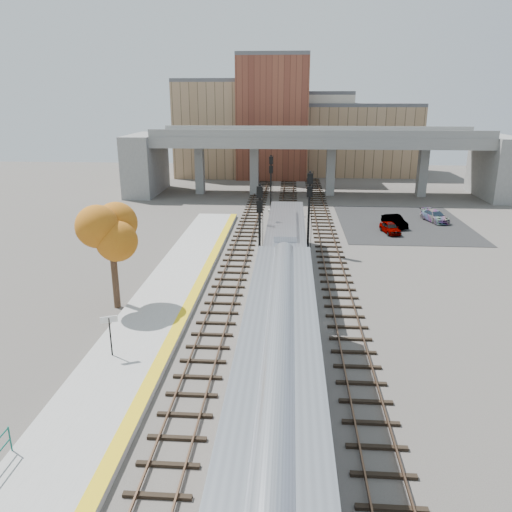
% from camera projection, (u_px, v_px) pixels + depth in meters
% --- Properties ---
extents(ground, '(160.00, 160.00, 0.00)m').
position_uv_depth(ground, '(266.00, 330.00, 30.45)').
color(ground, '#47423D').
rests_on(ground, ground).
extents(platform, '(4.50, 60.00, 0.35)m').
position_uv_depth(platform, '(150.00, 324.00, 30.88)').
color(platform, '#9E9E99').
rests_on(platform, ground).
extents(yellow_strip, '(0.70, 60.00, 0.01)m').
position_uv_depth(yellow_strip, '(180.00, 322.00, 30.70)').
color(yellow_strip, yellow).
rests_on(yellow_strip, platform).
extents(tracks, '(10.70, 95.00, 0.25)m').
position_uv_depth(tracks, '(285.00, 264.00, 42.25)').
color(tracks, black).
rests_on(tracks, ground).
extents(overpass, '(54.00, 12.00, 9.50)m').
position_uv_depth(overpass, '(317.00, 154.00, 71.14)').
color(overpass, slate).
rests_on(overpass, ground).
extents(buildings_far, '(43.00, 21.00, 20.60)m').
position_uv_depth(buildings_far, '(291.00, 130.00, 91.26)').
color(buildings_far, '#997A59').
rests_on(buildings_far, ground).
extents(parking_lot, '(14.00, 18.00, 0.04)m').
position_uv_depth(parking_lot, '(403.00, 224.00, 56.14)').
color(parking_lot, black).
rests_on(parking_lot, ground).
extents(locomotive, '(3.02, 19.05, 4.10)m').
position_uv_depth(locomotive, '(285.00, 246.00, 39.67)').
color(locomotive, '#A8AAB2').
rests_on(locomotive, ground).
extents(coach, '(3.03, 25.00, 5.00)m').
position_uv_depth(coach, '(278.00, 410.00, 18.02)').
color(coach, '#A8AAB2').
rests_on(coach, ground).
extents(signal_mast_near, '(0.60, 0.64, 7.15)m').
position_uv_depth(signal_mast_near, '(260.00, 229.00, 39.81)').
color(signal_mast_near, '#9E9E99').
rests_on(signal_mast_near, ground).
extents(signal_mast_mid, '(0.60, 0.64, 7.39)m').
position_uv_depth(signal_mast_mid, '(309.00, 212.00, 44.91)').
color(signal_mast_mid, '#9E9E99').
rests_on(signal_mast_mid, ground).
extents(signal_mast_far, '(0.60, 0.64, 6.96)m').
position_uv_depth(signal_mast_far, '(271.00, 184.00, 60.93)').
color(signal_mast_far, '#9E9E99').
rests_on(signal_mast_far, ground).
extents(station_sign, '(0.84, 0.41, 2.27)m').
position_uv_depth(station_sign, '(110.00, 328.00, 26.30)').
color(station_sign, black).
rests_on(station_sign, platform).
extents(tree, '(3.60, 3.60, 7.21)m').
position_uv_depth(tree, '(111.00, 231.00, 32.21)').
color(tree, '#382619').
rests_on(tree, ground).
extents(car_a, '(2.00, 3.62, 1.17)m').
position_uv_depth(car_a, '(390.00, 228.00, 51.89)').
color(car_a, '#99999E').
rests_on(car_a, parking_lot).
extents(car_b, '(2.39, 4.16, 1.30)m').
position_uv_depth(car_b, '(395.00, 221.00, 54.43)').
color(car_b, '#99999E').
rests_on(car_b, parking_lot).
extents(car_c, '(2.94, 4.66, 1.26)m').
position_uv_depth(car_c, '(435.00, 216.00, 56.80)').
color(car_c, '#99999E').
rests_on(car_c, parking_lot).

